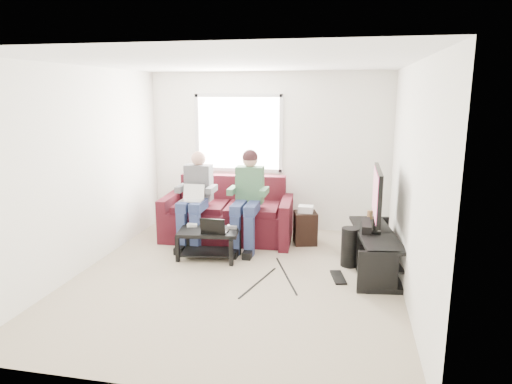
% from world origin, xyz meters
% --- Properties ---
extents(floor, '(4.50, 4.50, 0.00)m').
position_xyz_m(floor, '(0.00, 0.00, 0.00)').
color(floor, tan).
rests_on(floor, ground).
extents(ceiling, '(4.50, 4.50, 0.00)m').
position_xyz_m(ceiling, '(0.00, 0.00, 2.60)').
color(ceiling, white).
rests_on(ceiling, wall_back).
extents(wall_back, '(4.50, 0.00, 4.50)m').
position_xyz_m(wall_back, '(0.00, 2.25, 1.30)').
color(wall_back, white).
rests_on(wall_back, floor).
extents(wall_front, '(4.50, 0.00, 4.50)m').
position_xyz_m(wall_front, '(0.00, -2.25, 1.30)').
color(wall_front, white).
rests_on(wall_front, floor).
extents(wall_left, '(0.00, 4.50, 4.50)m').
position_xyz_m(wall_left, '(-2.00, 0.00, 1.30)').
color(wall_left, white).
rests_on(wall_left, floor).
extents(wall_right, '(0.00, 4.50, 4.50)m').
position_xyz_m(wall_right, '(2.00, 0.00, 1.30)').
color(wall_right, white).
rests_on(wall_right, floor).
extents(window, '(1.48, 0.04, 1.28)m').
position_xyz_m(window, '(-0.50, 2.23, 1.60)').
color(window, white).
rests_on(window, wall_back).
extents(sofa, '(2.07, 1.06, 0.95)m').
position_xyz_m(sofa, '(-0.51, 1.54, 0.34)').
color(sofa, '#4C1321').
rests_on(sofa, floor).
extents(person_left, '(0.40, 0.71, 1.40)m').
position_xyz_m(person_left, '(-0.91, 1.16, 0.78)').
color(person_left, navy).
rests_on(person_left, sofa).
extents(person_right, '(0.40, 0.71, 1.44)m').
position_xyz_m(person_right, '(-0.11, 1.18, 0.84)').
color(person_right, navy).
rests_on(person_right, sofa).
extents(laptop_silver, '(0.33, 0.23, 0.24)m').
position_xyz_m(laptop_silver, '(-0.91, 1.01, 0.77)').
color(laptop_silver, silver).
rests_on(laptop_silver, person_left).
extents(coffee_table, '(0.88, 0.61, 0.41)m').
position_xyz_m(coffee_table, '(-0.54, 0.59, 0.30)').
color(coffee_table, black).
rests_on(coffee_table, floor).
extents(laptop_black, '(0.37, 0.28, 0.24)m').
position_xyz_m(laptop_black, '(-0.42, 0.51, 0.53)').
color(laptop_black, black).
rests_on(laptop_black, coffee_table).
extents(controller_a, '(0.16, 0.12, 0.04)m').
position_xyz_m(controller_a, '(-0.82, 0.71, 0.43)').
color(controller_a, silver).
rests_on(controller_a, coffee_table).
extents(controller_b, '(0.15, 0.10, 0.04)m').
position_xyz_m(controller_b, '(-0.64, 0.77, 0.43)').
color(controller_b, black).
rests_on(controller_b, coffee_table).
extents(controller_c, '(0.15, 0.10, 0.04)m').
position_xyz_m(controller_c, '(-0.24, 0.74, 0.43)').
color(controller_c, gray).
rests_on(controller_c, coffee_table).
extents(tv_stand, '(0.67, 1.60, 0.51)m').
position_xyz_m(tv_stand, '(1.70, 0.62, 0.23)').
color(tv_stand, black).
rests_on(tv_stand, floor).
extents(tv, '(0.12, 1.10, 0.81)m').
position_xyz_m(tv, '(1.70, 0.72, 0.97)').
color(tv, black).
rests_on(tv, tv_stand).
extents(soundbar, '(0.12, 0.50, 0.10)m').
position_xyz_m(soundbar, '(1.58, 0.72, 0.56)').
color(soundbar, black).
rests_on(soundbar, tv_stand).
extents(drink_cup, '(0.08, 0.08, 0.12)m').
position_xyz_m(drink_cup, '(1.65, 1.25, 0.57)').
color(drink_cup, '#996E42').
rests_on(drink_cup, tv_stand).
extents(console_white, '(0.30, 0.22, 0.06)m').
position_xyz_m(console_white, '(1.70, 0.22, 0.30)').
color(console_white, silver).
rests_on(console_white, tv_stand).
extents(console_grey, '(0.34, 0.26, 0.08)m').
position_xyz_m(console_grey, '(1.70, 0.92, 0.31)').
color(console_grey, gray).
rests_on(console_grey, tv_stand).
extents(console_black, '(0.38, 0.30, 0.07)m').
position_xyz_m(console_black, '(1.70, 0.57, 0.31)').
color(console_black, black).
rests_on(console_black, tv_stand).
extents(subwoofer, '(0.23, 0.23, 0.52)m').
position_xyz_m(subwoofer, '(1.38, 0.69, 0.26)').
color(subwoofer, black).
rests_on(subwoofer, floor).
extents(keyboard_floor, '(0.22, 0.44, 0.02)m').
position_xyz_m(keyboard_floor, '(1.25, 0.23, 0.01)').
color(keyboard_floor, black).
rests_on(keyboard_floor, floor).
extents(end_table, '(0.33, 0.33, 0.59)m').
position_xyz_m(end_table, '(0.72, 1.49, 0.27)').
color(end_table, black).
rests_on(end_table, floor).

